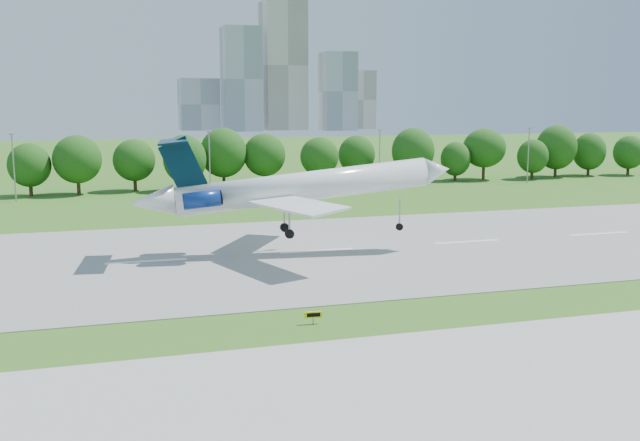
{
  "coord_description": "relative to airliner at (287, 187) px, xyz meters",
  "views": [
    {
      "loc": [
        -3.32,
        -55.52,
        17.82
      ],
      "look_at": [
        18.33,
        18.0,
        5.0
      ],
      "focal_mm": 40.0,
      "sensor_mm": 36.0,
      "label": 1
    }
  ],
  "objects": [
    {
      "name": "light_poles",
      "position": [
        -18.97,
        56.81,
        -1.54
      ],
      "size": [
        175.9,
        0.25,
        12.19
      ],
      "color": "gray",
      "rests_on": "ground"
    },
    {
      "name": "ground",
      "position": [
        -16.47,
        -25.19,
        -7.88
      ],
      "size": [
        600.0,
        600.0,
        0.0
      ],
      "primitive_type": "plane",
      "color": "#31661A",
      "rests_on": "ground"
    },
    {
      "name": "runway",
      "position": [
        -16.47,
        -0.19,
        -7.84
      ],
      "size": [
        400.0,
        45.0,
        0.08
      ],
      "primitive_type": "cube",
      "color": "gray",
      "rests_on": "ground"
    },
    {
      "name": "tree_line",
      "position": [
        -16.47,
        66.81,
        -1.69
      ],
      "size": [
        288.4,
        8.4,
        10.4
      ],
      "color": "#382314",
      "rests_on": "ground"
    },
    {
      "name": "taxi_sign_right",
      "position": [
        -4.62,
        -27.22,
        -7.12
      ],
      "size": [
        1.48,
        0.31,
        1.03
      ],
      "rotation": [
        0.0,
        0.0,
        -0.09
      ],
      "color": "gray",
      "rests_on": "ground"
    },
    {
      "name": "taxiway",
      "position": [
        -16.47,
        -43.19,
        -7.84
      ],
      "size": [
        400.0,
        23.0,
        0.08
      ],
      "primitive_type": "cube",
      "color": "#ADADA8",
      "rests_on": "ground"
    },
    {
      "name": "airliner",
      "position": [
        0.0,
        0.0,
        0.0
      ],
      "size": [
        38.07,
        27.44,
        11.85
      ],
      "rotation": [
        0.0,
        -0.1,
        -0.1
      ],
      "color": "white",
      "rests_on": "ground"
    },
    {
      "name": "skyline",
      "position": [
        83.69,
        365.42,
        22.58
      ],
      "size": [
        127.0,
        52.0,
        80.0
      ],
      "color": "#B2B2B7",
      "rests_on": "ground"
    }
  ]
}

